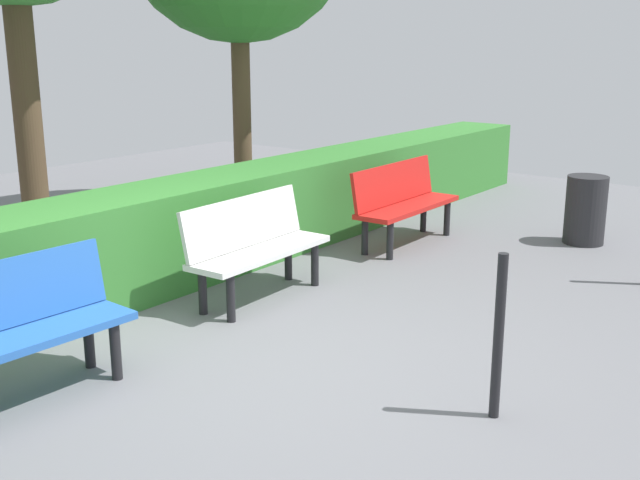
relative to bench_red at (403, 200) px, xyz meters
The scene contains 6 objects.
ground_plane 3.53m from the bench_red, 14.57° to the left, with size 16.64×16.64×0.00m, color slate.
bench_red is the anchor object (origin of this frame).
bench_white 2.29m from the bench_red, ahead, with size 1.44×0.51×0.86m.
hedge_row 2.51m from the bench_red, 22.64° to the right, with size 12.64×0.79×0.89m, color #387F33.
railing_post_mid 3.95m from the bench_red, 39.34° to the left, with size 0.06×0.06×1.00m, color black.
trash_bin 1.97m from the bench_red, 127.65° to the left, with size 0.43×0.43×0.74m, color #262628.
Camera 1 is at (3.60, 3.32, 2.17)m, focal length 43.51 mm.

